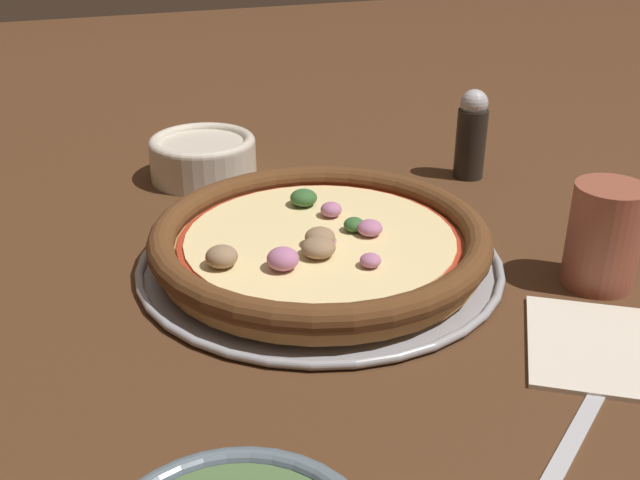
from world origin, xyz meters
TOP-DOWN VIEW (x-y plane):
  - ground_plane at (0.00, 0.00)m, footprint 3.00×3.00m
  - pizza_tray at (0.00, 0.00)m, footprint 0.35×0.35m
  - pizza at (-0.00, -0.00)m, footprint 0.32×0.32m
  - bowl_near at (-0.05, 0.27)m, footprint 0.13×0.13m
  - drinking_cup at (0.23, -0.12)m, footprint 0.06×0.06m
  - napkin at (0.16, -0.21)m, footprint 0.17×0.17m
  - fork at (0.10, -0.27)m, footprint 0.17×0.13m
  - pepper_shaker at (0.26, 0.16)m, footprint 0.04×0.04m

SIDE VIEW (x-z plane):
  - ground_plane at x=0.00m, z-range 0.00..0.00m
  - fork at x=0.10m, z-range 0.00..0.00m
  - napkin at x=0.16m, z-range 0.00..0.01m
  - pizza_tray at x=0.00m, z-range 0.00..0.01m
  - pizza at x=0.00m, z-range 0.01..0.05m
  - bowl_near at x=-0.05m, z-range 0.00..0.05m
  - drinking_cup at x=0.23m, z-range 0.00..0.10m
  - pepper_shaker at x=0.26m, z-range 0.00..0.11m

